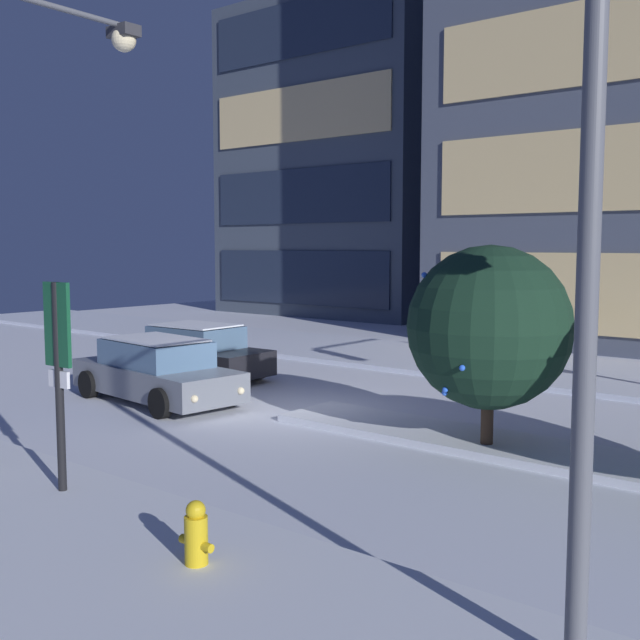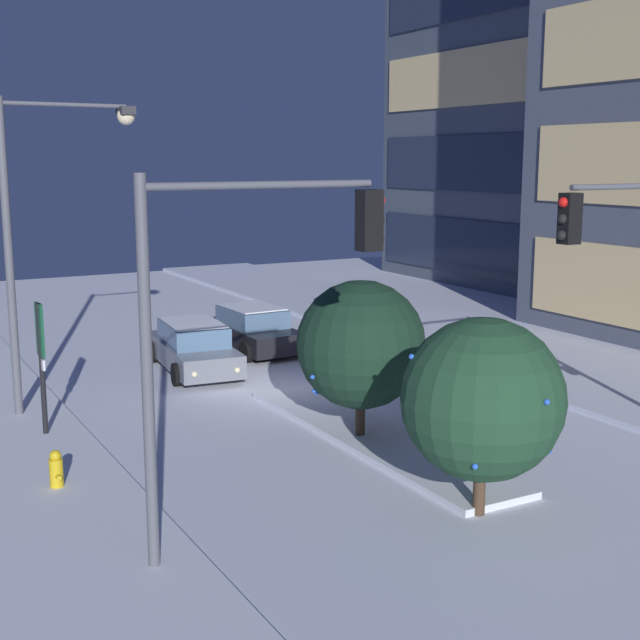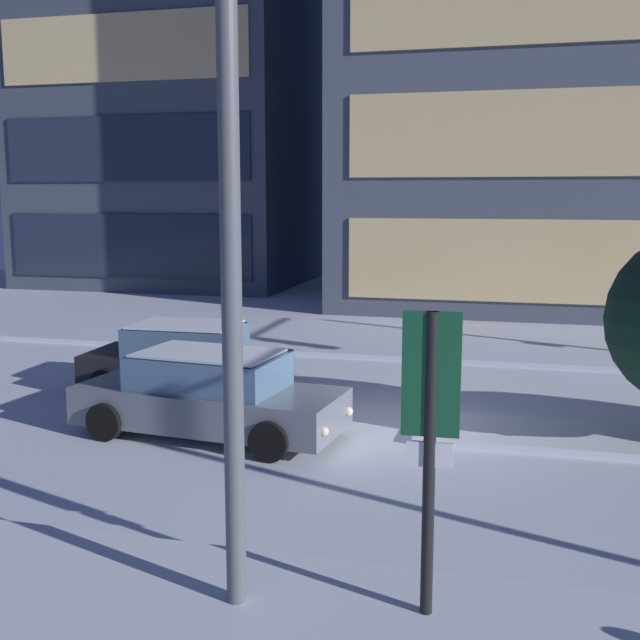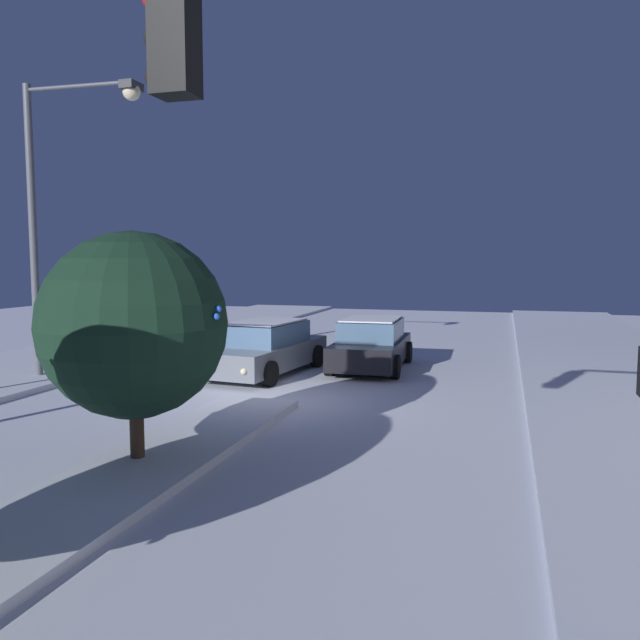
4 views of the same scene
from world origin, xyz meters
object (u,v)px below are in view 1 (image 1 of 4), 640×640
(car_near, at_px, (156,372))
(parking_info_sign, at_px, (58,362))
(car_far, at_px, (196,353))
(fire_hydrant, at_px, (196,540))
(decorated_tree_left_of_median, at_px, (489,327))
(street_lamp_arched, at_px, (22,158))

(car_near, relative_size, parking_info_sign, 1.57)
(car_far, xyz_separation_m, parking_info_sign, (6.03, -7.91, 1.29))
(car_far, relative_size, fire_hydrant, 5.08)
(fire_hydrant, relative_size, decorated_tree_left_of_median, 0.24)
(car_near, xyz_separation_m, street_lamp_arched, (2.50, -4.58, 4.31))
(car_near, bearing_deg, parking_info_sign, -43.85)
(fire_hydrant, xyz_separation_m, parking_info_sign, (-3.41, 0.50, 1.58))
(street_lamp_arched, xyz_separation_m, fire_hydrant, (5.31, -1.16, -4.61))
(street_lamp_arched, height_order, fire_hydrant, street_lamp_arched)
(car_near, distance_m, street_lamp_arched, 6.77)
(car_near, bearing_deg, fire_hydrant, -30.22)
(car_far, bearing_deg, fire_hydrant, 136.69)
(car_near, xyz_separation_m, parking_info_sign, (4.41, -5.24, 1.29))
(car_far, xyz_separation_m, fire_hydrant, (9.44, -8.41, -0.30))
(car_far, relative_size, parking_info_sign, 1.40)
(fire_hydrant, bearing_deg, street_lamp_arched, 167.70)
(street_lamp_arched, height_order, parking_info_sign, street_lamp_arched)
(street_lamp_arched, distance_m, parking_info_sign, 3.63)
(street_lamp_arched, bearing_deg, fire_hydrant, -104.35)
(street_lamp_arched, bearing_deg, parking_info_sign, -111.14)
(car_near, bearing_deg, decorated_tree_left_of_median, 12.84)
(fire_hydrant, bearing_deg, parking_info_sign, 171.68)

